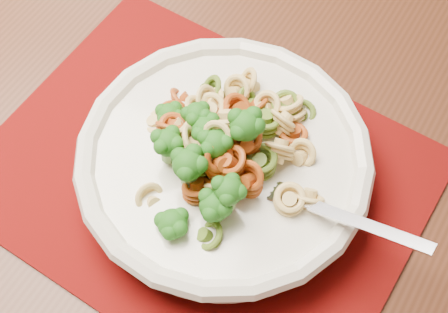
% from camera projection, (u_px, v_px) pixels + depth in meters
% --- Properties ---
extents(dining_table, '(1.55, 1.08, 0.71)m').
position_uv_depth(dining_table, '(238.00, 176.00, 0.71)').
color(dining_table, '#482314').
rests_on(dining_table, ground).
extents(placemat, '(0.45, 0.37, 0.00)m').
position_uv_depth(placemat, '(202.00, 176.00, 0.61)').
color(placemat, '#5C0306').
rests_on(placemat, dining_table).
extents(pasta_bowl, '(0.28, 0.28, 0.05)m').
position_uv_depth(pasta_bowl, '(224.00, 161.00, 0.58)').
color(pasta_bowl, white).
rests_on(pasta_bowl, placemat).
extents(pasta_broccoli_heap, '(0.23, 0.23, 0.06)m').
position_uv_depth(pasta_broccoli_heap, '(224.00, 153.00, 0.57)').
color(pasta_broccoli_heap, tan).
rests_on(pasta_broccoli_heap, pasta_bowl).
extents(fork, '(0.18, 0.05, 0.08)m').
position_uv_depth(fork, '(286.00, 196.00, 0.55)').
color(fork, silver).
rests_on(fork, pasta_bowl).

